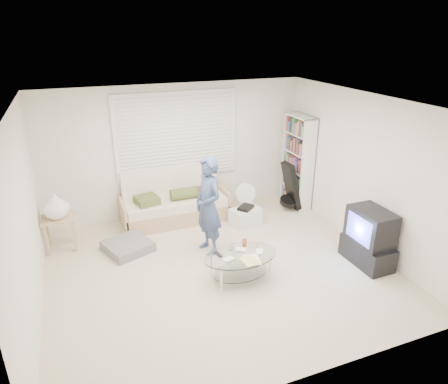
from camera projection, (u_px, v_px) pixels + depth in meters
name	position (u px, v px, depth m)	size (l,w,h in m)	color
ground	(219.00, 268.00, 6.11)	(5.00, 5.00, 0.00)	#B8A98F
room_shell	(207.00, 158.00, 5.90)	(5.02, 4.52, 2.51)	silver
window_blinds	(177.00, 136.00, 7.41)	(2.32, 0.08, 1.62)	silver
futon_sofa	(175.00, 205.00, 7.53)	(1.98, 0.80, 0.97)	tan
grey_floor_pillow	(128.00, 246.00, 6.58)	(0.67, 0.67, 0.15)	slate
side_table	(56.00, 208.00, 6.36)	(0.51, 0.41, 1.01)	tan
bookshelf	(297.00, 161.00, 8.00)	(0.29, 0.78, 1.85)	white
guitar_case	(291.00, 189.00, 7.92)	(0.39, 0.36, 0.97)	black
floor_fan	(245.00, 197.00, 7.65)	(0.42, 0.28, 0.69)	white
storage_bin	(246.00, 216.00, 7.41)	(0.61, 0.50, 0.37)	white
tv_unit	(369.00, 238.00, 6.09)	(0.46, 0.83, 0.90)	black
coffee_table	(241.00, 260.00, 5.73)	(1.09, 0.69, 0.52)	silver
standing_person	(208.00, 206.00, 6.28)	(0.59, 0.39, 1.62)	#314868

